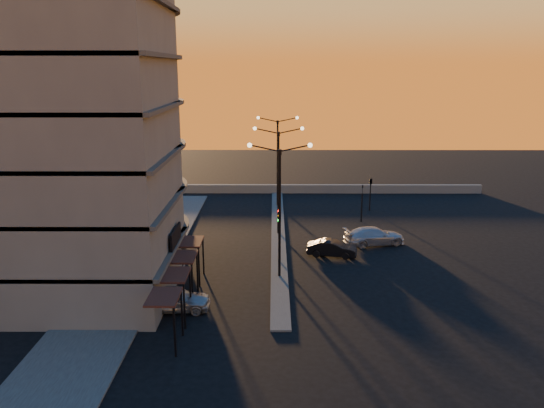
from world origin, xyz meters
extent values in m
plane|color=black|center=(0.00, 0.00, 0.00)|extent=(120.00, 120.00, 0.00)
cube|color=#444442|center=(-10.50, 4.00, 0.06)|extent=(5.00, 40.00, 0.12)
cube|color=#444442|center=(0.00, 10.00, 0.06)|extent=(1.20, 36.00, 0.12)
cube|color=slate|center=(2.00, 26.00, 0.50)|extent=(44.00, 0.50, 1.00)
cylinder|color=#6A655D|center=(-14.00, 2.00, 12.50)|extent=(14.00, 14.00, 25.00)
cube|color=#6A655D|center=(-14.00, -3.00, 12.50)|extent=(14.00, 10.00, 25.00)
cylinder|color=black|center=(-14.00, 2.00, 1.60)|extent=(14.16, 14.16, 2.40)
cube|color=black|center=(-6.80, -2.00, 3.60)|extent=(0.15, 3.20, 1.20)
cylinder|color=black|center=(0.00, 0.00, 4.50)|extent=(0.18, 0.18, 9.00)
cube|color=black|center=(0.00, 0.00, 8.90)|extent=(0.25, 0.25, 0.35)
sphere|color=#FFE5B2|center=(-2.00, 0.00, 9.35)|extent=(0.32, 0.32, 0.32)
sphere|color=#FFE5B2|center=(2.00, 0.00, 9.35)|extent=(0.32, 0.32, 0.32)
cylinder|color=black|center=(0.00, 10.00, 4.50)|extent=(0.18, 0.18, 9.00)
cube|color=black|center=(0.00, 10.00, 8.90)|extent=(0.25, 0.25, 0.35)
sphere|color=#FFE5B2|center=(-2.00, 10.00, 9.35)|extent=(0.32, 0.32, 0.32)
sphere|color=#FFE5B2|center=(2.00, 10.00, 9.35)|extent=(0.32, 0.32, 0.32)
cylinder|color=black|center=(0.00, 20.00, 4.50)|extent=(0.18, 0.18, 9.00)
cube|color=black|center=(0.00, 20.00, 8.90)|extent=(0.25, 0.25, 0.35)
sphere|color=#FFE5B2|center=(-2.00, 20.00, 9.35)|extent=(0.32, 0.32, 0.32)
sphere|color=#FFE5B2|center=(2.00, 20.00, 9.35)|extent=(0.32, 0.32, 0.32)
cylinder|color=black|center=(0.00, 3.00, 1.60)|extent=(0.12, 0.12, 3.20)
cube|color=black|center=(0.00, 2.82, 3.75)|extent=(0.28, 0.16, 1.00)
sphere|color=#FF0C05|center=(0.00, 2.72, 4.10)|extent=(0.20, 0.20, 0.20)
sphere|color=orange|center=(0.00, 2.72, 3.75)|extent=(0.20, 0.20, 0.20)
sphere|color=#0CFF26|center=(0.00, 2.72, 3.40)|extent=(0.20, 0.20, 0.20)
cylinder|color=black|center=(8.00, 14.00, 1.40)|extent=(0.12, 0.12, 2.80)
imported|color=black|center=(8.00, 14.00, 3.20)|extent=(0.13, 0.16, 0.80)
cylinder|color=black|center=(9.50, 18.00, 1.40)|extent=(0.12, 0.12, 2.80)
imported|color=black|center=(9.50, 18.00, 3.20)|extent=(0.42, 1.99, 0.80)
imported|color=#AEB2B6|center=(-6.50, -5.27, 0.77)|extent=(4.56, 1.94, 1.54)
imported|color=black|center=(4.16, 4.38, 0.64)|extent=(4.05, 2.07, 1.27)
imported|color=#B8B9C0|center=(8.00, 7.23, 0.74)|extent=(5.42, 3.19, 1.47)
camera|label=1|loc=(-0.41, -34.84, 14.29)|focal=35.00mm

